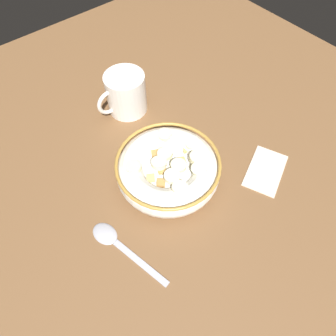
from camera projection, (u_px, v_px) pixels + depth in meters
ground_plane at (168, 180)px, 55.96cm from camera, size 116.03×116.03×2.00cm
cereal_bowl at (168, 169)px, 52.86cm from camera, size 18.24×18.24×5.49cm
spoon at (113, 240)px, 48.15cm from camera, size 5.33×15.38×0.80cm
coffee_mug at (126, 94)px, 61.28cm from camera, size 10.88×8.11×8.46cm
folded_napkin at (266, 170)px, 55.78cm from camera, size 11.60×9.55×0.30cm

